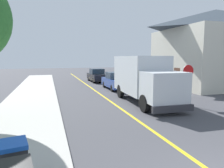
{
  "coord_description": "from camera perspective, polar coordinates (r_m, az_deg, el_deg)",
  "views": [
    {
      "loc": [
        -4.15,
        -3.15,
        3.1
      ],
      "look_at": [
        -0.25,
        9.68,
        1.4
      ],
      "focal_mm": 33.57,
      "sensor_mm": 36.0,
      "label": 1
    }
  ],
  "objects": [
    {
      "name": "house_across_street",
      "position": [
        25.26,
        25.93,
        9.03
      ],
      "size": [
        11.25,
        9.86,
        8.11
      ],
      "color": "beige",
      "rests_on": "ground"
    },
    {
      "name": "parked_car_mid",
      "position": [
        27.0,
        -4.08,
        2.3
      ],
      "size": [
        1.92,
        4.45,
        1.67
      ],
      "color": "black",
      "rests_on": "ground"
    },
    {
      "name": "centre_line_yellow",
      "position": [
        14.13,
        0.57,
        -5.43
      ],
      "size": [
        0.16,
        56.0,
        0.01
      ],
      "primitive_type": "cube",
      "color": "gold",
      "rests_on": "ground"
    },
    {
      "name": "trash_bin_back",
      "position": [
        5.58,
        -25.3,
        -19.15
      ],
      "size": [
        0.75,
        0.82,
        1.06
      ],
      "color": "#232328",
      "rests_on": "sidewalk_curb"
    },
    {
      "name": "sidewalk_curb",
      "position": [
        7.86,
        -25.72,
        -16.15
      ],
      "size": [
        3.6,
        60.0,
        0.15
      ],
      "primitive_type": "cube",
      "color": "#ADAAA3",
      "rests_on": "ground"
    },
    {
      "name": "parked_car_near",
      "position": [
        20.61,
        1.02,
        0.8
      ],
      "size": [
        1.82,
        4.41,
        1.67
      ],
      "color": "#2D4793",
      "rests_on": "ground"
    },
    {
      "name": "box_truck",
      "position": [
        14.68,
        8.64,
        1.93
      ],
      "size": [
        2.61,
        7.25,
        3.2
      ],
      "color": "silver",
      "rests_on": "ground"
    },
    {
      "name": "stop_sign",
      "position": [
        14.27,
        20.02,
        1.78
      ],
      "size": [
        0.8,
        0.1,
        2.65
      ],
      "color": "gray",
      "rests_on": "ground"
    }
  ]
}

